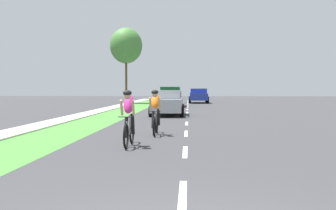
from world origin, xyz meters
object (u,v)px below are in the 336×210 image
Objects in this scene: pickup_blue at (198,96)px; street_tree_far at (126,46)px; cyclist_lead at (129,117)px; suv_dark_green at (170,96)px; cyclist_trailing at (155,112)px; sedan_silver at (168,103)px.

street_tree_far reaches higher than pickup_blue.
street_tree_far reaches higher than cyclist_lead.
pickup_blue is at bearing 85.13° from cyclist_lead.
suv_dark_green is at bearing -108.03° from pickup_blue.
pickup_blue is at bearing 85.68° from cyclist_trailing.
cyclist_trailing is 0.37× the size of suv_dark_green.
sedan_silver is at bearing 90.69° from cyclist_trailing.
suv_dark_green is at bearing 91.85° from sedan_silver.
cyclist_lead and cyclist_trailing have the same top height.
suv_dark_green reaches higher than pickup_blue.
suv_dark_green is 10.70m from street_tree_far.
street_tree_far is (-8.10, -1.04, 5.58)m from pickup_blue.
suv_dark_green is (-0.50, 21.63, 0.14)m from cyclist_trailing.
street_tree_far is (-5.32, 7.50, 5.46)m from suv_dark_green.
suv_dark_green is at bearing 89.96° from cyclist_lead.
pickup_blue is (2.80, 32.86, 0.02)m from cyclist_lead.
sedan_silver is 20.56m from pickup_blue.
street_tree_far is at bearing -172.65° from pickup_blue.
cyclist_lead reaches higher than sedan_silver.
cyclist_lead is 32.98m from pickup_blue.
pickup_blue reaches higher than cyclist_trailing.
pickup_blue reaches higher than sedan_silver.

